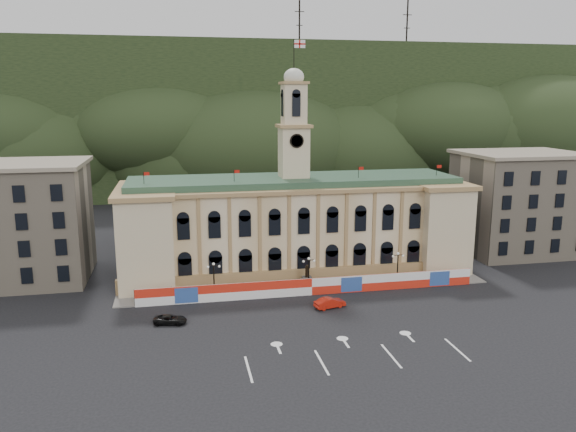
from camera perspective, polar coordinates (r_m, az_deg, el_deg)
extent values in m
plane|color=black|center=(69.33, 5.43, -12.12)|extent=(260.00, 260.00, 0.00)
cube|color=black|center=(191.57, -5.80, 9.98)|extent=(230.00, 70.00, 44.00)
cube|color=#595651|center=(178.81, 6.31, 12.40)|extent=(22.00, 8.00, 14.00)
cube|color=#595651|center=(171.12, -21.55, 10.35)|extent=(16.00, 7.00, 10.00)
cylinder|color=black|center=(181.09, 1.17, 18.80)|extent=(0.50, 0.50, 20.00)
cylinder|color=black|center=(191.64, 11.99, 18.18)|extent=(0.50, 0.50, 20.00)
cube|color=beige|center=(92.94, 0.57, -1.27)|extent=(55.00, 15.00, 14.00)
cube|color=#A27F4E|center=(87.15, 1.62, -6.13)|extent=(56.00, 0.80, 2.40)
cube|color=#A27F4E|center=(91.56, 0.58, 3.18)|extent=(56.20, 16.20, 0.60)
cube|color=#31523B|center=(91.45, 0.58, 3.62)|extent=(53.00, 13.00, 1.20)
cube|color=beige|center=(90.21, -14.08, -2.04)|extent=(8.00, 17.00, 14.00)
cube|color=beige|center=(99.45, 14.06, -0.76)|extent=(8.00, 17.00, 14.00)
cube|color=beige|center=(90.91, 0.59, 6.49)|extent=(4.40, 4.40, 8.00)
cube|color=#A27F4E|center=(90.61, 0.59, 9.13)|extent=(5.20, 5.20, 0.50)
cube|color=beige|center=(90.51, 0.60, 11.22)|extent=(3.60, 3.60, 6.50)
cube|color=#A27F4E|center=(90.54, 0.60, 13.37)|extent=(4.20, 4.20, 0.40)
cylinder|color=black|center=(88.50, 0.90, 7.64)|extent=(2.20, 0.20, 2.20)
ellipsoid|color=beige|center=(90.57, 0.60, 13.94)|extent=(3.20, 3.20, 2.72)
cylinder|color=black|center=(90.74, 0.61, 15.96)|extent=(0.12, 0.12, 5.00)
cube|color=white|center=(91.07, 1.19, 17.08)|extent=(1.80, 0.04, 1.20)
cube|color=#BA140B|center=(91.04, 1.19, 17.08)|extent=(1.80, 0.02, 0.22)
cube|color=#BA140B|center=(91.04, 1.19, 17.08)|extent=(0.22, 0.02, 1.20)
cube|color=tan|center=(96.66, -25.64, -0.73)|extent=(20.00, 16.00, 18.00)
cube|color=gray|center=(95.26, -26.14, 4.74)|extent=(21.00, 17.00, 0.60)
cube|color=tan|center=(112.02, 22.30, 1.14)|extent=(20.00, 16.00, 18.00)
cube|color=gray|center=(110.82, 22.68, 5.87)|extent=(21.00, 17.00, 0.60)
cube|color=red|center=(82.34, 2.43, -7.19)|extent=(50.00, 0.25, 2.50)
cube|color=#2E509C|center=(80.07, -10.28, -7.94)|extent=(3.20, 0.05, 2.20)
cube|color=#2E509C|center=(83.78, 6.48, -6.92)|extent=(3.20, 0.05, 2.20)
cube|color=#2E509C|center=(88.91, 15.16, -6.15)|extent=(3.20, 0.05, 2.20)
cube|color=slate|center=(85.25, 1.99, -7.35)|extent=(56.00, 5.50, 0.16)
cube|color=#595651|center=(85.21, 1.95, -6.77)|extent=(1.40, 1.40, 1.80)
cylinder|color=black|center=(84.68, 1.96, -5.68)|extent=(0.60, 0.60, 1.60)
sphere|color=black|center=(84.42, 1.96, -5.10)|extent=(0.44, 0.44, 0.44)
cylinder|color=black|center=(82.59, -7.48, -8.04)|extent=(0.44, 0.44, 0.30)
cylinder|color=black|center=(81.85, -7.53, -6.56)|extent=(0.18, 0.18, 4.80)
cube|color=black|center=(81.16, -7.57, -5.01)|extent=(1.60, 0.08, 0.08)
sphere|color=silver|center=(81.16, -8.13, -5.14)|extent=(0.36, 0.36, 0.36)
sphere|color=silver|center=(81.25, -7.00, -5.09)|extent=(0.36, 0.36, 0.36)
sphere|color=silver|center=(81.09, -7.57, -4.85)|extent=(0.40, 0.40, 0.40)
cylinder|color=black|center=(84.54, 2.10, -7.46)|extent=(0.44, 0.44, 0.30)
cylinder|color=black|center=(83.82, 2.12, -6.01)|extent=(0.18, 0.18, 4.80)
cube|color=black|center=(83.14, 2.13, -4.50)|extent=(1.60, 0.08, 0.08)
sphere|color=silver|center=(83.01, 1.59, -4.64)|extent=(0.36, 0.36, 0.36)
sphere|color=silver|center=(83.37, 2.66, -4.57)|extent=(0.36, 0.36, 0.36)
sphere|color=silver|center=(83.07, 2.13, -4.34)|extent=(0.40, 0.40, 0.40)
cylinder|color=black|center=(88.68, 11.00, -6.75)|extent=(0.44, 0.44, 0.30)
cylinder|color=black|center=(88.00, 11.06, -5.36)|extent=(0.18, 0.18, 4.80)
cube|color=black|center=(87.35, 11.12, -3.92)|extent=(1.60, 0.08, 0.08)
sphere|color=silver|center=(87.10, 10.63, -4.05)|extent=(0.36, 0.36, 0.36)
sphere|color=silver|center=(87.69, 11.60, -3.98)|extent=(0.36, 0.36, 0.36)
sphere|color=silver|center=(87.29, 11.13, -3.76)|extent=(0.40, 0.40, 0.40)
imported|color=red|center=(77.85, 4.27, -8.78)|extent=(3.72, 5.13, 1.44)
imported|color=black|center=(74.01, -11.88, -10.25)|extent=(3.49, 4.89, 1.16)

